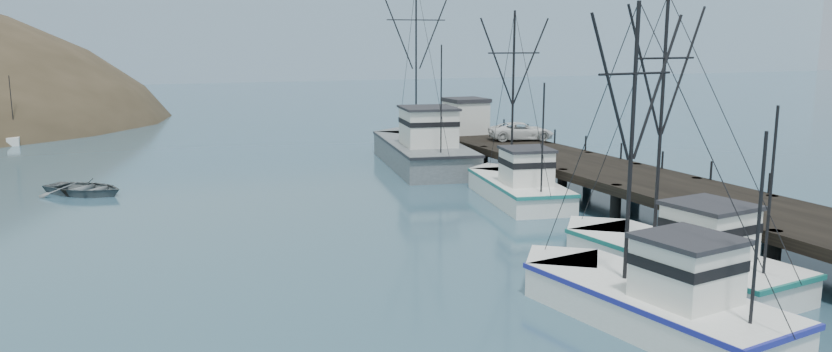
{
  "coord_description": "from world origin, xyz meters",
  "views": [
    {
      "loc": [
        -11.88,
        -19.75,
        9.25
      ],
      "look_at": [
        1.76,
        14.55,
        2.5
      ],
      "focal_mm": 32.0,
      "sensor_mm": 36.0,
      "label": 1
    }
  ],
  "objects_px": {
    "trawler_near": "(673,257)",
    "pier_shed": "(466,115)",
    "work_vessel": "(421,149)",
    "motorboat": "(85,194)",
    "trawler_mid": "(646,299)",
    "pickup_truck": "(521,131)",
    "pier": "(601,172)",
    "trawler_far": "(517,186)"
  },
  "relations": [
    {
      "from": "trawler_near",
      "to": "trawler_mid",
      "type": "bearing_deg",
      "value": -139.69
    },
    {
      "from": "trawler_near",
      "to": "pickup_truck",
      "type": "height_order",
      "value": "trawler_near"
    },
    {
      "from": "pier_shed",
      "to": "pickup_truck",
      "type": "height_order",
      "value": "pier_shed"
    },
    {
      "from": "pier",
      "to": "trawler_mid",
      "type": "height_order",
      "value": "trawler_mid"
    },
    {
      "from": "work_vessel",
      "to": "pier_shed",
      "type": "height_order",
      "value": "work_vessel"
    },
    {
      "from": "pier_shed",
      "to": "trawler_mid",
      "type": "bearing_deg",
      "value": -105.66
    },
    {
      "from": "pickup_truck",
      "to": "trawler_mid",
      "type": "bearing_deg",
      "value": 171.64
    },
    {
      "from": "work_vessel",
      "to": "motorboat",
      "type": "xyz_separation_m",
      "value": [
        -23.17,
        -2.43,
        -1.23
      ]
    },
    {
      "from": "trawler_near",
      "to": "trawler_mid",
      "type": "xyz_separation_m",
      "value": [
        -4.14,
        -3.51,
        -0.0
      ]
    },
    {
      "from": "trawler_mid",
      "to": "trawler_far",
      "type": "height_order",
      "value": "trawler_far"
    },
    {
      "from": "trawler_mid",
      "to": "work_vessel",
      "type": "xyz_separation_m",
      "value": [
        4.95,
        32.16,
        0.41
      ]
    },
    {
      "from": "trawler_far",
      "to": "pier_shed",
      "type": "distance_m",
      "value": 16.09
    },
    {
      "from": "work_vessel",
      "to": "trawler_far",
      "type": "bearing_deg",
      "value": -87.37
    },
    {
      "from": "pier",
      "to": "pickup_truck",
      "type": "height_order",
      "value": "pickup_truck"
    },
    {
      "from": "trawler_near",
      "to": "pier_shed",
      "type": "distance_m",
      "value": 31.09
    },
    {
      "from": "trawler_mid",
      "to": "pickup_truck",
      "type": "relative_size",
      "value": 2.31
    },
    {
      "from": "trawler_far",
      "to": "work_vessel",
      "type": "height_order",
      "value": "work_vessel"
    },
    {
      "from": "pickup_truck",
      "to": "motorboat",
      "type": "relative_size",
      "value": 0.91
    },
    {
      "from": "trawler_mid",
      "to": "motorboat",
      "type": "relative_size",
      "value": 2.1
    },
    {
      "from": "trawler_near",
      "to": "work_vessel",
      "type": "relative_size",
      "value": 0.66
    },
    {
      "from": "pier_shed",
      "to": "pickup_truck",
      "type": "xyz_separation_m",
      "value": [
        2.06,
        -5.24,
        -0.76
      ]
    },
    {
      "from": "pickup_truck",
      "to": "motorboat",
      "type": "bearing_deg",
      "value": 101.76
    },
    {
      "from": "work_vessel",
      "to": "motorboat",
      "type": "distance_m",
      "value": 23.33
    },
    {
      "from": "trawler_far",
      "to": "pickup_truck",
      "type": "bearing_deg",
      "value": 59.23
    },
    {
      "from": "pier_shed",
      "to": "motorboat",
      "type": "distance_m",
      "value": 28.3
    },
    {
      "from": "work_vessel",
      "to": "motorboat",
      "type": "relative_size",
      "value": 3.29
    },
    {
      "from": "trawler_near",
      "to": "trawler_mid",
      "type": "relative_size",
      "value": 1.03
    },
    {
      "from": "trawler_mid",
      "to": "motorboat",
      "type": "bearing_deg",
      "value": 121.5
    },
    {
      "from": "trawler_mid",
      "to": "trawler_near",
      "type": "bearing_deg",
      "value": 40.31
    },
    {
      "from": "trawler_near",
      "to": "work_vessel",
      "type": "bearing_deg",
      "value": 88.37
    },
    {
      "from": "trawler_far",
      "to": "pier",
      "type": "bearing_deg",
      "value": -22.35
    },
    {
      "from": "trawler_near",
      "to": "trawler_far",
      "type": "height_order",
      "value": "trawler_near"
    },
    {
      "from": "pier",
      "to": "trawler_near",
      "type": "relative_size",
      "value": 3.87
    },
    {
      "from": "trawler_mid",
      "to": "pickup_truck",
      "type": "xyz_separation_m",
      "value": [
        11.6,
        28.78,
        1.84
      ]
    },
    {
      "from": "pier_shed",
      "to": "motorboat",
      "type": "height_order",
      "value": "pier_shed"
    },
    {
      "from": "pier",
      "to": "motorboat",
      "type": "bearing_deg",
      "value": 155.43
    },
    {
      "from": "motorboat",
      "to": "trawler_near",
      "type": "bearing_deg",
      "value": -98.39
    },
    {
      "from": "trawler_far",
      "to": "pickup_truck",
      "type": "xyz_separation_m",
      "value": [
        6.03,
        10.13,
        1.84
      ]
    },
    {
      "from": "trawler_mid",
      "to": "trawler_far",
      "type": "relative_size",
      "value": 0.97
    },
    {
      "from": "pier",
      "to": "pier_shed",
      "type": "height_order",
      "value": "pier_shed"
    },
    {
      "from": "trawler_mid",
      "to": "pier_shed",
      "type": "xyz_separation_m",
      "value": [
        9.54,
        34.02,
        2.6
      ]
    },
    {
      "from": "trawler_mid",
      "to": "trawler_far",
      "type": "distance_m",
      "value": 19.46
    }
  ]
}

